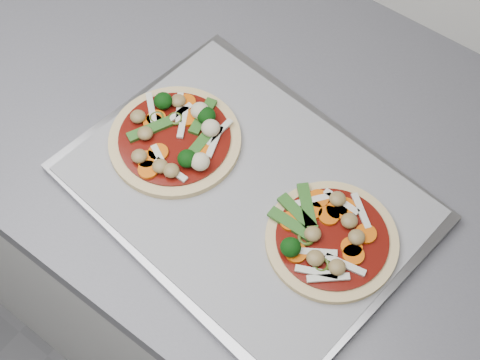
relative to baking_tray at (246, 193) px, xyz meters
The scene contains 5 objects.
base_cabinet 0.79m from the baking_tray, behind, with size 3.60×0.60×0.86m, color silver.
baking_tray is the anchor object (origin of this frame).
parchment 0.01m from the baking_tray, ahead, with size 0.40×0.29×0.00m, color #939398.
pizza_left 0.11m from the baking_tray, behind, with size 0.20×0.20×0.03m.
pizza_right 0.12m from the baking_tray, ahead, with size 0.19×0.19×0.03m.
Camera 1 is at (0.86, 0.88, 1.62)m, focal length 50.00 mm.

